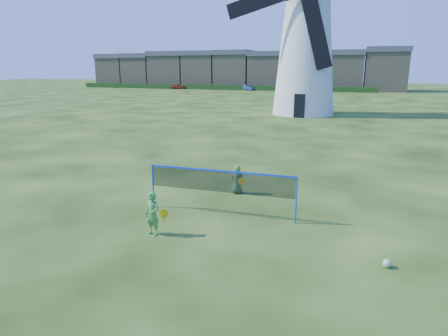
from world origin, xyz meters
TOP-DOWN VIEW (x-y plane):
  - ground at (0.00, 0.00)m, footprint 220.00×220.00m
  - windmill at (-0.41, 29.25)m, footprint 14.94×6.14m
  - badminton_net at (0.24, 0.02)m, footprint 5.05×0.05m
  - player_girl at (-1.17, -2.14)m, footprint 0.69×0.41m
  - player_boy at (0.15, 2.38)m, footprint 0.68×0.53m
  - play_ball at (5.29, -2.17)m, footprint 0.22×0.22m
  - terraced_houses at (-18.50, 72.00)m, footprint 66.29×8.40m
  - hedge at (-22.00, 66.00)m, footprint 62.00×0.80m
  - car_left at (-30.27, 65.61)m, footprint 3.42×1.85m
  - car_right at (-15.68, 65.97)m, footprint 3.51×2.12m

SIDE VIEW (x-z plane):
  - ground at x=0.00m, z-range 0.00..0.00m
  - play_ball at x=5.29m, z-range 0.00..0.22m
  - hedge at x=-22.00m, z-range 0.00..1.00m
  - car_right at x=-15.68m, z-range 0.00..1.09m
  - car_left at x=-30.27m, z-range 0.00..1.11m
  - player_boy at x=0.15m, z-range 0.00..1.13m
  - player_girl at x=-1.17m, z-range 0.00..1.31m
  - badminton_net at x=0.24m, z-range 0.36..1.91m
  - terraced_houses at x=-18.50m, z-range -0.18..8.04m
  - windmill at x=-0.41m, z-range -3.20..16.12m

